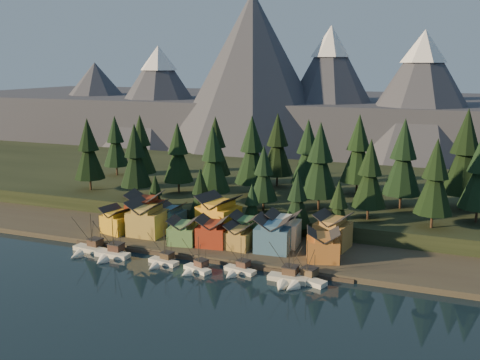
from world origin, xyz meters
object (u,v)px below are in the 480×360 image
at_px(boat_5, 287,273).
at_px(house_front_1, 147,217).
at_px(boat_1, 110,250).
at_px(house_front_0, 117,219).
at_px(boat_2, 161,258).
at_px(boat_3, 195,264).
at_px(house_back_0, 145,209).
at_px(boat_4, 238,266).
at_px(boat_6, 302,275).
at_px(boat_0, 87,245).
at_px(house_back_1, 171,216).

distance_m(boat_5, house_front_1, 50.43).
distance_m(boat_1, house_front_0, 18.10).
bearing_deg(boat_2, boat_3, 2.90).
height_order(boat_5, house_front_1, house_front_1).
distance_m(house_front_1, house_back_0, 7.58).
xyz_separation_m(boat_1, boat_4, (36.03, 2.35, -0.51)).
relative_size(boat_6, house_front_0, 1.26).
bearing_deg(boat_4, boat_2, -161.62).
height_order(boat_1, house_front_1, house_front_1).
distance_m(boat_1, boat_2, 15.33).
distance_m(boat_4, boat_5, 13.14).
bearing_deg(house_back_0, boat_0, -115.16).
relative_size(boat_2, boat_6, 0.86).
distance_m(boat_3, house_back_0, 37.75).
relative_size(boat_5, boat_6, 1.01).
bearing_deg(boat_6, house_back_1, 174.19).
relative_size(boat_3, boat_4, 1.00).
relative_size(boat_0, boat_2, 1.18).
height_order(boat_3, boat_5, boat_5).
xyz_separation_m(house_front_0, house_back_1, (14.03, 7.93, 0.23)).
distance_m(boat_2, house_front_1, 22.16).
xyz_separation_m(boat_5, house_front_0, (-57.23, 14.76, 3.30)).
height_order(boat_4, house_front_1, house_front_1).
xyz_separation_m(boat_3, boat_6, (27.03, 2.60, 0.07)).
relative_size(boat_6, house_back_1, 1.43).
height_order(boat_2, house_front_1, house_front_1).
height_order(house_front_0, house_front_1, house_front_1).
bearing_deg(boat_6, house_front_1, -177.51).
relative_size(boat_0, boat_4, 1.20).
xyz_separation_m(boat_3, boat_4, (10.35, 3.07, -0.11)).
bearing_deg(boat_4, house_back_0, 165.17).
distance_m(boat_4, house_back_0, 44.55).
bearing_deg(boat_3, boat_2, -166.50).
bearing_deg(boat_5, boat_4, 176.87).
xyz_separation_m(boat_5, house_front_1, (-47.53, 16.20, 4.65)).
bearing_deg(boat_3, boat_1, -160.66).
relative_size(boat_1, boat_5, 1.02).
bearing_deg(boat_4, house_back_1, 158.24).
distance_m(boat_2, house_back_1, 25.28).
distance_m(boat_3, boat_4, 10.80).
relative_size(boat_0, house_front_1, 1.15).
relative_size(boat_0, house_back_0, 1.01).
bearing_deg(house_front_0, house_back_0, 69.02).
distance_m(boat_0, house_front_1, 19.38).
bearing_deg(house_back_1, house_back_0, -174.85).
relative_size(boat_1, house_front_1, 1.18).
height_order(boat_0, boat_3, boat_0).
height_order(boat_3, boat_4, boat_4).
relative_size(boat_2, house_front_1, 0.97).
bearing_deg(boat_6, boat_0, -160.17).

